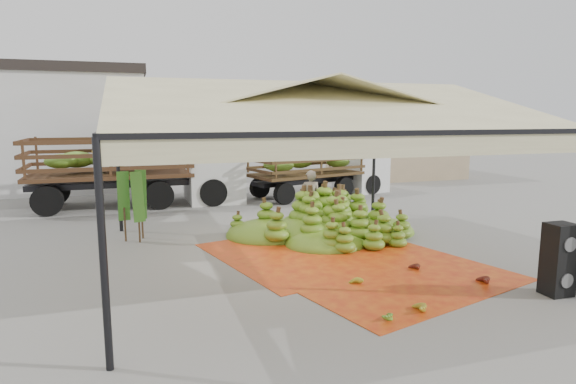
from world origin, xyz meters
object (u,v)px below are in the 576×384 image
object	(u,v)px
banana_heap	(326,213)
truck_left	(147,162)
vendor	(310,199)
speaker_stack	(559,259)
truck_right	(325,164)

from	to	relation	value
banana_heap	truck_left	world-z (taller)	truck_left
banana_heap	vendor	bearing A→B (deg)	97.24
vendor	speaker_stack	bearing A→B (deg)	123.18
banana_heap	truck_right	xyz separation A→B (m)	(2.56, 6.31, 0.69)
truck_right	speaker_stack	bearing A→B (deg)	-107.18
truck_left	truck_right	world-z (taller)	truck_left
truck_right	vendor	bearing A→B (deg)	-132.30
speaker_stack	truck_right	xyz separation A→B (m)	(0.28, 11.86, 0.61)
truck_left	speaker_stack	bearing A→B (deg)	-61.26
vendor	truck_left	world-z (taller)	truck_left
banana_heap	speaker_stack	size ratio (longest dim) A/B	4.10
vendor	truck_right	distance (m)	6.02
truck_right	banana_heap	bearing A→B (deg)	-127.89
vendor	truck_right	bearing A→B (deg)	-103.55
speaker_stack	vendor	world-z (taller)	vendor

